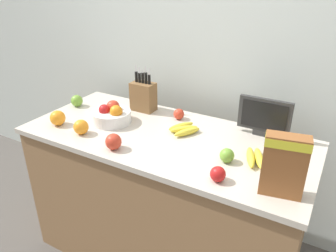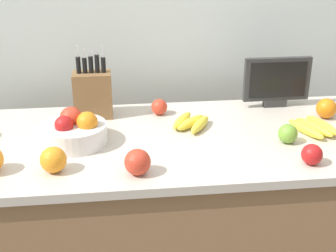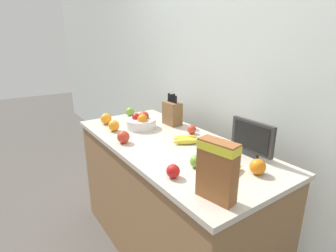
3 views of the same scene
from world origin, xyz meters
name	(u,v)px [view 2 (image 2 of 3)]	position (x,y,z in m)	size (l,w,h in m)	color
counter	(174,235)	(0.00, 0.00, 0.44)	(1.59, 0.71, 0.88)	olive
knife_block	(93,94)	(-0.30, 0.24, 0.97)	(0.15, 0.10, 0.29)	brown
small_monitor	(277,81)	(0.46, 0.26, 0.99)	(0.28, 0.03, 0.21)	#2D2D2D
fruit_bowl	(75,131)	(-0.36, -0.01, 0.92)	(0.23, 0.23, 0.13)	silver
banana_bunch_left	(314,127)	(0.52, -0.02, 0.90)	(0.16, 0.21, 0.04)	yellow
banana_bunch_right	(191,122)	(0.07, 0.08, 0.90)	(0.17, 0.21, 0.04)	yellow
apple_rear	(159,107)	(-0.04, 0.23, 0.91)	(0.07, 0.07, 0.07)	red
apple_near_bananas	(138,162)	(-0.15, -0.26, 0.92)	(0.08, 0.08, 0.08)	red
apple_middle	(312,154)	(0.41, -0.26, 0.91)	(0.07, 0.07, 0.07)	red
apple_front	(288,134)	(0.39, -0.09, 0.91)	(0.07, 0.07, 0.07)	#6B9E33
orange_front_center	(53,160)	(-0.41, -0.21, 0.92)	(0.08, 0.08, 0.08)	orange
orange_mid_left	(326,108)	(0.62, 0.11, 0.92)	(0.08, 0.08, 0.08)	orange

